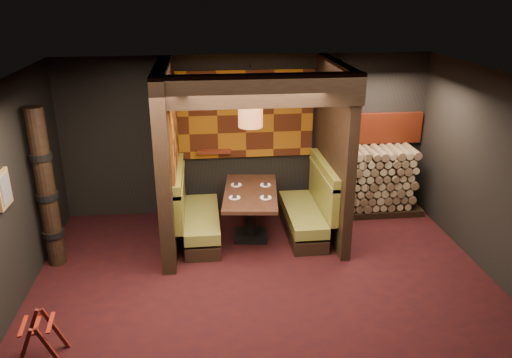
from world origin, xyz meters
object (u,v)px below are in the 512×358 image
(luggage_rack, at_px, (40,339))
(dining_table, at_px, (251,205))
(firewood_stack, at_px, (374,181))
(totem_column, at_px, (46,190))
(pendant_lamp, at_px, (250,112))
(booth_bench_left, at_px, (195,216))
(booth_bench_right, at_px, (309,211))

(luggage_rack, bearing_deg, dining_table, 45.78)
(luggage_rack, relative_size, firewood_stack, 0.35)
(luggage_rack, relative_size, totem_column, 0.25)
(pendant_lamp, relative_size, luggage_rack, 1.55)
(pendant_lamp, distance_m, firewood_stack, 2.91)
(dining_table, bearing_deg, booth_bench_left, 176.89)
(booth_bench_right, xyz_separation_m, firewood_stack, (1.35, 0.70, 0.21))
(booth_bench_left, height_order, pendant_lamp, pendant_lamp)
(luggage_rack, distance_m, totem_column, 2.39)
(booth_bench_left, xyz_separation_m, booth_bench_right, (1.89, 0.00, 0.00))
(booth_bench_right, bearing_deg, firewood_stack, 27.35)
(luggage_rack, bearing_deg, booth_bench_right, 37.21)
(booth_bench_left, height_order, booth_bench_right, same)
(pendant_lamp, distance_m, totem_column, 3.18)
(firewood_stack, bearing_deg, pendant_lamp, -161.15)
(totem_column, bearing_deg, booth_bench_left, 14.75)
(booth_bench_right, bearing_deg, dining_table, -177.14)
(booth_bench_left, xyz_separation_m, pendant_lamp, (0.91, -0.10, 1.74))
(dining_table, relative_size, pendant_lamp, 1.76)
(dining_table, height_order, totem_column, totem_column)
(booth_bench_left, bearing_deg, dining_table, -3.11)
(pendant_lamp, bearing_deg, booth_bench_left, 173.74)
(booth_bench_right, height_order, totem_column, totem_column)
(pendant_lamp, bearing_deg, booth_bench_right, 5.74)
(dining_table, distance_m, totem_column, 3.09)
(luggage_rack, xyz_separation_m, totem_column, (-0.38, 2.18, 0.89))
(booth_bench_left, relative_size, totem_column, 0.67)
(booth_bench_left, height_order, dining_table, booth_bench_left)
(booth_bench_left, height_order, totem_column, totem_column)
(dining_table, relative_size, firewood_stack, 0.95)
(booth_bench_left, distance_m, totem_column, 2.30)
(pendant_lamp, xyz_separation_m, totem_column, (-2.99, -0.45, -0.95))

